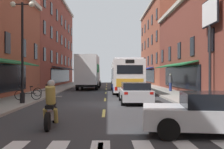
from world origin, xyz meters
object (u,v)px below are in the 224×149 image
at_px(pedestrian_mid, 170,82).
at_px(street_lamp_twin, 22,47).
at_px(transit_bus, 125,76).
at_px(sedan_near, 135,92).
at_px(sedan_far, 220,113).
at_px(sedan_mid, 94,81).
at_px(billboard_sign, 210,24).
at_px(box_truck, 88,72).
at_px(motorcycle_rider, 51,107).
at_px(bicycle_near, 28,94).
at_px(bicycle_mid, 44,92).

distance_m(pedestrian_mid, street_lamp_twin, 15.70).
height_order(transit_bus, sedan_near, transit_bus).
relative_size(sedan_far, street_lamp_twin, 0.80).
bearing_deg(sedan_mid, billboard_sign, -68.62).
bearing_deg(box_truck, sedan_near, -74.35).
xyz_separation_m(transit_bus, sedan_far, (1.70, -18.40, -1.01)).
relative_size(motorcycle_rider, pedestrian_mid, 1.18).
height_order(transit_bus, pedestrian_mid, transit_bus).
distance_m(bicycle_near, pedestrian_mid, 14.50).
bearing_deg(box_truck, pedestrian_mid, -30.38).
bearing_deg(bicycle_near, billboard_sign, 0.02).
bearing_deg(motorcycle_rider, box_truck, 90.82).
xyz_separation_m(sedan_far, bicycle_near, (-8.71, 9.39, -0.17)).
distance_m(motorcycle_rider, pedestrian_mid, 18.74).
bearing_deg(street_lamp_twin, bicycle_mid, 87.89).
distance_m(transit_bus, box_truck, 6.25).
relative_size(sedan_near, sedan_mid, 0.99).
relative_size(sedan_far, pedestrian_mid, 2.73).
bearing_deg(billboard_sign, bicycle_mid, 166.87).
relative_size(sedan_mid, sedan_far, 0.90).
xyz_separation_m(billboard_sign, bicycle_mid, (-11.74, 2.74, -4.74)).
xyz_separation_m(box_truck, sedan_far, (5.75, -23.14, -1.38)).
xyz_separation_m(box_truck, street_lamp_twin, (-2.74, -15.62, 1.39)).
relative_size(sedan_mid, bicycle_near, 2.54).
height_order(billboard_sign, sedan_near, billboard_sign).
height_order(transit_bus, bicycle_mid, transit_bus).
height_order(sedan_mid, bicycle_mid, sedan_mid).
height_order(sedan_mid, bicycle_near, sedan_mid).
height_order(bicycle_mid, street_lamp_twin, street_lamp_twin).
height_order(bicycle_mid, pedestrian_mid, pedestrian_mid).
xyz_separation_m(sedan_far, bicycle_mid, (-8.31, 12.14, -0.17)).
bearing_deg(bicycle_mid, transit_bus, 43.42).
bearing_deg(sedan_far, sedan_near, 101.05).
bearing_deg(street_lamp_twin, billboard_sign, 8.98).
xyz_separation_m(sedan_far, street_lamp_twin, (-8.48, 7.52, 2.77)).
relative_size(box_truck, sedan_far, 1.59).
distance_m(transit_bus, pedestrian_mid, 4.63).
xyz_separation_m(billboard_sign, sedan_mid, (-8.93, 22.80, -4.54)).
distance_m(box_truck, sedan_far, 23.88).
distance_m(billboard_sign, motorcycle_rider, 12.84).
distance_m(sedan_far, pedestrian_mid, 18.32).
height_order(motorcycle_rider, bicycle_near, motorcycle_rider).
relative_size(motorcycle_rider, street_lamp_twin, 0.35).
distance_m(box_truck, sedan_near, 15.08).
distance_m(bicycle_mid, street_lamp_twin, 5.48).
bearing_deg(sedan_near, billboard_sign, 8.05).
xyz_separation_m(transit_bus, sedan_mid, (-3.80, 13.80, -0.98)).
bearing_deg(pedestrian_mid, billboard_sign, -68.56).
bearing_deg(box_truck, street_lamp_twin, -99.93).
relative_size(billboard_sign, transit_bus, 0.58).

